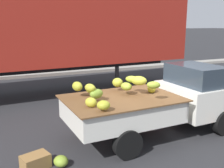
{
  "coord_description": "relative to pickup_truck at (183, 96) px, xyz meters",
  "views": [
    {
      "loc": [
        -3.36,
        -5.46,
        2.8
      ],
      "look_at": [
        -0.92,
        0.08,
        1.4
      ],
      "focal_mm": 42.59,
      "sensor_mm": 36.0,
      "label": 1
    }
  ],
  "objects": [
    {
      "name": "fallen_banana_bunch_near_tailgate",
      "position": [
        -3.48,
        -0.67,
        -0.77
      ],
      "size": [
        0.37,
        0.39,
        0.22
      ],
      "primitive_type": "ellipsoid",
      "rotation": [
        0.0,
        0.0,
        1.92
      ],
      "color": "olive",
      "rests_on": "ground"
    },
    {
      "name": "pickup_truck",
      "position": [
        0.0,
        0.0,
        0.0
      ],
      "size": [
        4.8,
        2.03,
        1.7
      ],
      "rotation": [
        0.0,
        0.0,
        0.04
      ],
      "color": "silver",
      "rests_on": "ground"
    },
    {
      "name": "curb_strip",
      "position": [
        -1.12,
        9.02,
        -0.8
      ],
      "size": [
        80.0,
        0.8,
        0.16
      ],
      "primitive_type": "cube",
      "color": "gray",
      "rests_on": "ground"
    },
    {
      "name": "ground",
      "position": [
        -1.12,
        -0.01,
        -0.88
      ],
      "size": [
        220.0,
        220.0,
        0.0
      ],
      "primitive_type": "plane",
      "color": "#28282B"
    },
    {
      "name": "semi_trailer",
      "position": [
        -2.98,
        4.86,
        1.66
      ],
      "size": [
        12.11,
        3.19,
        3.95
      ],
      "rotation": [
        0.0,
        0.0,
        0.05
      ],
      "color": "maroon",
      "rests_on": "ground"
    },
    {
      "name": "produce_crate",
      "position": [
        -3.96,
        -0.53,
        -0.74
      ],
      "size": [
        0.6,
        0.5,
        0.28
      ],
      "primitive_type": "cube",
      "rotation": [
        0.0,
        0.0,
        0.31
      ],
      "color": "olive",
      "rests_on": "ground"
    }
  ]
}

